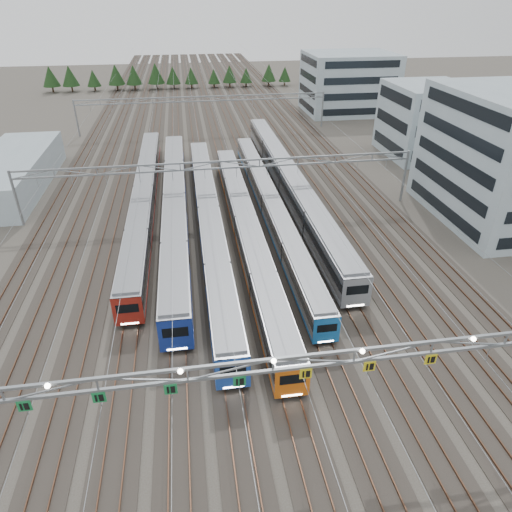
{
  "coord_description": "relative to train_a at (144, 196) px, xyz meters",
  "views": [
    {
      "loc": [
        -4.52,
        -21.8,
        28.72
      ],
      "look_at": [
        2.07,
        20.58,
        3.5
      ],
      "focal_mm": 32.0,
      "sensor_mm": 36.0,
      "label": 1
    }
  ],
  "objects": [
    {
      "name": "ground",
      "position": [
        11.25,
        -42.74,
        -2.14
      ],
      "size": [
        400.0,
        400.0,
        0.0
      ],
      "primitive_type": "plane",
      "color": "#47423A",
      "rests_on": "ground"
    },
    {
      "name": "track_bed",
      "position": [
        11.25,
        57.26,
        -0.65
      ],
      "size": [
        54.0,
        260.0,
        5.42
      ],
      "color": "#2D2823",
      "rests_on": "ground"
    },
    {
      "name": "train_a",
      "position": [
        0.0,
        0.0,
        0.0
      ],
      "size": [
        2.9,
        57.01,
        3.77
      ],
      "color": "black",
      "rests_on": "ground"
    },
    {
      "name": "train_b",
      "position": [
        4.5,
        -4.31,
        0.14
      ],
      "size": [
        3.1,
        57.17,
        4.05
      ],
      "color": "black",
      "rests_on": "ground"
    },
    {
      "name": "train_c",
      "position": [
        9.0,
        -8.9,
        -0.01
      ],
      "size": [
        2.88,
        58.44,
        3.75
      ],
      "color": "black",
      "rests_on": "ground"
    },
    {
      "name": "train_d",
      "position": [
        13.5,
        -12.37,
        -0.02
      ],
      "size": [
        2.86,
        54.68,
        3.72
      ],
      "color": "black",
      "rests_on": "ground"
    },
    {
      "name": "train_e",
      "position": [
        18.0,
        -5.24,
        -0.23
      ],
      "size": [
        2.56,
        57.24,
        3.32
      ],
      "color": "black",
      "rests_on": "ground"
    },
    {
      "name": "train_f",
      "position": [
        22.5,
        2.81,
        0.15
      ],
      "size": [
        3.12,
        63.91,
        4.07
      ],
      "color": "black",
      "rests_on": "ground"
    },
    {
      "name": "gantry_near",
      "position": [
        11.2,
        -42.85,
        4.95
      ],
      "size": [
        56.36,
        0.61,
        8.08
      ],
      "color": "gray",
      "rests_on": "ground"
    },
    {
      "name": "gantry_mid",
      "position": [
        11.25,
        -2.74,
        4.25
      ],
      "size": [
        56.36,
        0.36,
        8.0
      ],
      "color": "gray",
      "rests_on": "ground"
    },
    {
      "name": "gantry_far",
      "position": [
        11.25,
        42.26,
        4.25
      ],
      "size": [
        56.36,
        0.36,
        8.0
      ],
      "color": "gray",
      "rests_on": "ground"
    },
    {
      "name": "depot_bldg_mid",
      "position": [
        52.84,
        18.44,
        4.56
      ],
      "size": [
        14.0,
        16.0,
        13.39
      ],
      "primitive_type": "cube",
      "color": "#97AAB4",
      "rests_on": "ground"
    },
    {
      "name": "depot_bldg_north",
      "position": [
        49.99,
        56.21,
        5.2
      ],
      "size": [
        22.0,
        18.0,
        14.67
      ],
      "primitive_type": "cube",
      "color": "#97AAB4",
      "rests_on": "ground"
    },
    {
      "name": "west_shed",
      "position": [
        -21.78,
        12.15,
        0.49
      ],
      "size": [
        10.0,
        30.0,
        5.26
      ],
      "primitive_type": "cube",
      "color": "#97AAB4",
      "rests_on": "ground"
    },
    {
      "name": "treeline",
      "position": [
        10.35,
        95.96,
        2.1
      ],
      "size": [
        93.8,
        5.6,
        7.02
      ],
      "color": "#332114",
      "rests_on": "ground"
    }
  ]
}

